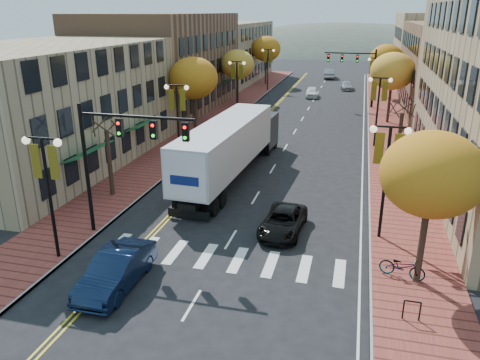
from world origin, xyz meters
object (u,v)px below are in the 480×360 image
Objects in this scene: navy_sedan at (116,270)px; bicycle at (402,267)px; black_suv at (283,221)px; semi_truck at (232,143)px.

navy_sedan is 12.48m from bicycle.
black_suv is 6.81m from bicycle.
semi_truck is 9.66m from black_suv.
bicycle is (11.96, 3.57, -0.13)m from navy_sedan.
black_suv is at bearing 73.74° from bicycle.
semi_truck reaches higher than black_suv.
navy_sedan is at bearing 120.70° from bicycle.
navy_sedan is (-1.09, -15.08, -1.68)m from semi_truck.
bicycle is (10.86, -11.50, -1.81)m from semi_truck.
semi_truck reaches higher than bicycle.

